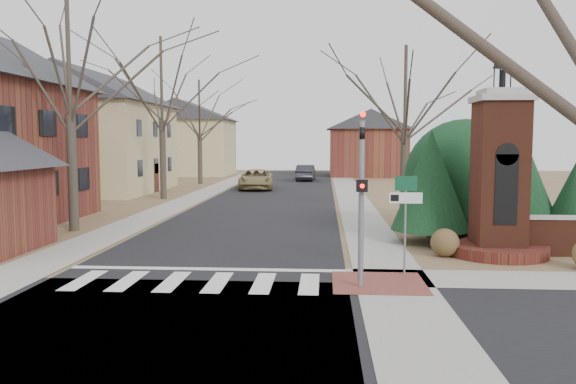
# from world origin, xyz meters

# --- Properties ---
(ground) EXTENTS (120.00, 120.00, 0.00)m
(ground) POSITION_xyz_m (0.00, 0.00, 0.00)
(ground) COLOR brown
(ground) RESTS_ON ground
(main_street) EXTENTS (8.00, 70.00, 0.01)m
(main_street) POSITION_xyz_m (0.00, 22.00, 0.01)
(main_street) COLOR black
(main_street) RESTS_ON ground
(cross_street) EXTENTS (120.00, 8.00, 0.01)m
(cross_street) POSITION_xyz_m (0.00, -3.00, 0.01)
(cross_street) COLOR black
(cross_street) RESTS_ON ground
(crosswalk_zone) EXTENTS (8.00, 2.20, 0.02)m
(crosswalk_zone) POSITION_xyz_m (0.00, 0.80, 0.01)
(crosswalk_zone) COLOR silver
(crosswalk_zone) RESTS_ON ground
(stop_bar) EXTENTS (8.00, 0.35, 0.02)m
(stop_bar) POSITION_xyz_m (0.00, 2.30, 0.01)
(stop_bar) COLOR silver
(stop_bar) RESTS_ON ground
(sidewalk_right_main) EXTENTS (2.00, 60.00, 0.02)m
(sidewalk_right_main) POSITION_xyz_m (5.20, 22.00, 0.01)
(sidewalk_right_main) COLOR gray
(sidewalk_right_main) RESTS_ON ground
(sidewalk_left) EXTENTS (2.00, 60.00, 0.02)m
(sidewalk_left) POSITION_xyz_m (-5.20, 22.00, 0.01)
(sidewalk_left) COLOR gray
(sidewalk_left) RESTS_ON ground
(curb_apron) EXTENTS (2.40, 2.40, 0.02)m
(curb_apron) POSITION_xyz_m (4.80, 1.00, 0.01)
(curb_apron) COLOR brown
(curb_apron) RESTS_ON ground
(traffic_signal_pole) EXTENTS (0.28, 0.41, 4.50)m
(traffic_signal_pole) POSITION_xyz_m (4.30, 0.57, 2.59)
(traffic_signal_pole) COLOR slate
(traffic_signal_pole) RESTS_ON ground
(sign_post) EXTENTS (0.90, 0.07, 2.75)m
(sign_post) POSITION_xyz_m (5.59, 1.99, 1.95)
(sign_post) COLOR slate
(sign_post) RESTS_ON ground
(brick_gate_monument) EXTENTS (3.20, 3.20, 6.47)m
(brick_gate_monument) POSITION_xyz_m (9.00, 4.99, 2.17)
(brick_gate_monument) COLOR #582819
(brick_gate_monument) RESTS_ON ground
(house_stucco_left) EXTENTS (9.80, 12.80, 9.28)m
(house_stucco_left) POSITION_xyz_m (-13.50, 27.00, 4.59)
(house_stucco_left) COLOR #CBB687
(house_stucco_left) RESTS_ON ground
(house_distant_left) EXTENTS (10.80, 8.80, 8.53)m
(house_distant_left) POSITION_xyz_m (-12.01, 48.00, 4.25)
(house_distant_left) COLOR #CBB687
(house_distant_left) RESTS_ON ground
(house_distant_right) EXTENTS (8.80, 8.80, 7.30)m
(house_distant_right) POSITION_xyz_m (7.99, 47.99, 3.65)
(house_distant_right) COLOR brown
(house_distant_right) RESTS_ON ground
(evergreen_near) EXTENTS (2.80, 2.80, 4.10)m
(evergreen_near) POSITION_xyz_m (7.20, 7.00, 2.30)
(evergreen_near) COLOR #473D33
(evergreen_near) RESTS_ON ground
(evergreen_mid) EXTENTS (3.40, 3.40, 4.70)m
(evergreen_mid) POSITION_xyz_m (10.50, 8.20, 2.60)
(evergreen_mid) COLOR #473D33
(evergreen_mid) RESTS_ON ground
(evergreen_mass) EXTENTS (4.80, 4.80, 4.80)m
(evergreen_mass) POSITION_xyz_m (9.00, 9.50, 2.40)
(evergreen_mass) COLOR black
(evergreen_mass) RESTS_ON ground
(bare_tree_0) EXTENTS (8.05, 8.05, 11.15)m
(bare_tree_0) POSITION_xyz_m (-7.00, 9.00, 7.70)
(bare_tree_0) COLOR #473D33
(bare_tree_0) RESTS_ON ground
(bare_tree_1) EXTENTS (8.40, 8.40, 11.64)m
(bare_tree_1) POSITION_xyz_m (-7.00, 22.00, 8.03)
(bare_tree_1) COLOR #473D33
(bare_tree_1) RESTS_ON ground
(bare_tree_2) EXTENTS (7.35, 7.35, 10.19)m
(bare_tree_2) POSITION_xyz_m (-7.50, 35.00, 7.03)
(bare_tree_2) COLOR #473D33
(bare_tree_2) RESTS_ON ground
(bare_tree_3) EXTENTS (7.00, 7.00, 9.70)m
(bare_tree_3) POSITION_xyz_m (7.50, 16.00, 6.69)
(bare_tree_3) COLOR #473D33
(bare_tree_3) RESTS_ON ground
(pickup_truck) EXTENTS (3.02, 5.76, 1.55)m
(pickup_truck) POSITION_xyz_m (-1.93, 29.79, 0.77)
(pickup_truck) COLOR #958251
(pickup_truck) RESTS_ON ground
(distant_car) EXTENTS (1.81, 4.65, 1.51)m
(distant_car) POSITION_xyz_m (1.60, 39.83, 0.75)
(distant_car) COLOR #2F3137
(distant_car) RESTS_ON ground
(dry_shrub_left) EXTENTS (0.91, 0.91, 0.91)m
(dry_shrub_left) POSITION_xyz_m (7.24, 4.60, 0.46)
(dry_shrub_left) COLOR brown
(dry_shrub_left) RESTS_ON ground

